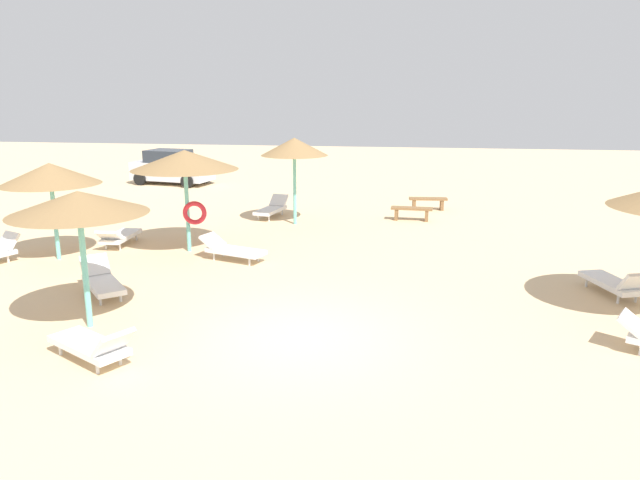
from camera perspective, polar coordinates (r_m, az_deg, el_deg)
ground_plane at (r=11.92m, az=-2.15°, el=-9.11°), size 80.00×80.00×0.00m
parasol_0 at (r=12.57m, az=-21.92°, el=3.25°), size 2.67×2.67×2.79m
parasol_1 at (r=17.88m, az=-12.68°, el=7.33°), size 3.08×3.08×3.00m
parasol_3 at (r=18.20m, az=-24.20°, el=5.72°), size 2.70×2.70×2.74m
parasol_4 at (r=21.16m, az=-2.45°, el=8.79°), size 2.35×2.35×3.06m
lounger_0 at (r=11.47m, az=-20.70°, el=-9.27°), size 1.94×1.48×0.77m
lounger_1 at (r=19.48m, az=-18.48°, el=0.36°), size 0.69×1.92×0.68m
lounger_2 at (r=15.60m, az=26.15°, el=-3.65°), size 1.18×1.95×0.80m
lounger_4 at (r=22.82m, az=-4.58°, el=3.00°), size 1.01×1.97×0.74m
lounger_5 at (r=15.03m, az=-19.94°, el=-3.69°), size 1.70×1.83×0.78m
lounger_6 at (r=17.12m, az=-8.36°, el=-0.89°), size 2.01×1.22×0.67m
bench_0 at (r=22.35m, az=8.66°, el=2.72°), size 1.52×0.47×0.49m
bench_1 at (r=24.44m, az=10.19°, el=3.62°), size 1.53×0.51×0.49m
parked_car at (r=31.64m, az=-13.87°, el=6.66°), size 4.24×2.54×1.72m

